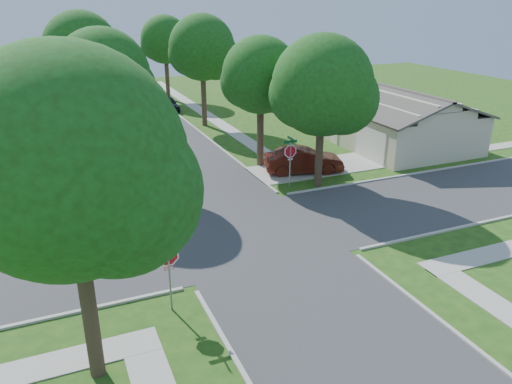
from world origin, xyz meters
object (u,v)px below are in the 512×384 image
(stop_sign_sw, at_px, (168,259))
(tree_e_far, at_px, (165,42))
(tree_w_far, at_px, (71,50))
(tree_sw_corner, at_px, (72,173))
(tree_e_mid, at_px, (203,51))
(car_curb_west, at_px, (86,87))
(tree_w_near, at_px, (104,80))
(tree_ne_corner, at_px, (323,90))
(house_ne_near, at_px, (385,121))
(car_driveway, at_px, (304,160))
(tree_e_near, at_px, (261,79))
(car_curb_east, at_px, (168,104))
(house_ne_far, at_px, (282,85))
(stop_sign_ne, at_px, (290,153))
(tree_w_mid, at_px, (83,52))

(stop_sign_sw, distance_m, tree_e_far, 40.04)
(tree_w_far, distance_m, tree_sw_corner, 41.10)
(tree_e_mid, height_order, car_curb_west, tree_e_mid)
(tree_sw_corner, bearing_deg, tree_e_mid, 66.47)
(tree_w_near, bearing_deg, tree_sw_corner, -99.90)
(tree_ne_corner, distance_m, house_ne_near, 12.47)
(tree_e_mid, bearing_deg, tree_w_far, 125.90)
(tree_sw_corner, bearing_deg, tree_e_far, 73.44)
(tree_e_far, distance_m, tree_w_near, 26.71)
(tree_sw_corner, distance_m, car_driveway, 20.32)
(tree_e_mid, bearing_deg, tree_e_far, 90.02)
(tree_e_near, height_order, car_curb_east, tree_e_near)
(tree_e_mid, xyz_separation_m, car_curb_east, (-1.56, 7.08, -5.56))
(car_curb_east, bearing_deg, tree_e_mid, -78.26)
(tree_ne_corner, relative_size, car_driveway, 1.78)
(tree_e_mid, xyz_separation_m, house_ne_far, (11.23, 7.99, -4.74))
(car_driveway, distance_m, car_curb_east, 21.74)
(tree_w_near, height_order, tree_ne_corner, tree_w_near)
(car_curb_west, bearing_deg, tree_sw_corner, 92.64)
(tree_e_mid, xyz_separation_m, car_driveway, (1.87, -14.39, -5.45))
(tree_e_mid, xyz_separation_m, tree_w_far, (-9.41, 13.00, -0.75))
(tree_e_far, height_order, house_ne_far, tree_e_far)
(tree_w_far, bearing_deg, tree_e_far, 0.00)
(stop_sign_ne, distance_m, house_ne_near, 12.94)
(stop_sign_sw, xyz_separation_m, stop_sign_ne, (9.40, 9.40, 0.00))
(tree_e_far, relative_size, house_ne_far, 0.64)
(tree_e_near, xyz_separation_m, car_curb_east, (-1.55, 19.08, -4.95))
(stop_sign_sw, xyz_separation_m, tree_w_near, (0.06, 13.71, 4.08))
(tree_e_near, height_order, tree_sw_corner, tree_sw_corner)
(tree_w_far, distance_m, house_ne_near, 31.17)
(stop_sign_ne, bearing_deg, car_curb_west, 102.22)
(stop_sign_ne, distance_m, tree_sw_corner, 17.38)
(tree_e_near, xyz_separation_m, tree_w_mid, (-9.39, 12.00, 0.85))
(tree_w_near, relative_size, house_ne_far, 0.66)
(tree_ne_corner, bearing_deg, tree_e_near, 108.53)
(tree_e_near, bearing_deg, stop_sign_ne, -90.68)
(stop_sign_ne, xyz_separation_m, house_ne_near, (11.29, 6.30, -0.51))
(car_curb_east, relative_size, car_curb_west, 0.90)
(tree_w_far, bearing_deg, car_curb_west, 78.55)
(stop_sign_sw, bearing_deg, car_curb_east, 76.45)
(tree_e_far, distance_m, car_driveway, 27.94)
(tree_w_near, xyz_separation_m, house_ne_far, (20.64, 19.99, -4.60))
(tree_e_far, height_order, car_driveway, tree_e_far)
(tree_e_mid, height_order, tree_w_mid, tree_w_mid)
(car_curb_west, bearing_deg, stop_sign_ne, 109.88)
(tree_w_mid, bearing_deg, tree_e_mid, -0.00)
(tree_sw_corner, height_order, house_ne_near, tree_sw_corner)
(tree_w_mid, height_order, tree_w_far, tree_w_mid)
(tree_w_near, height_order, car_driveway, tree_w_near)
(stop_sign_sw, distance_m, tree_w_mid, 26.09)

